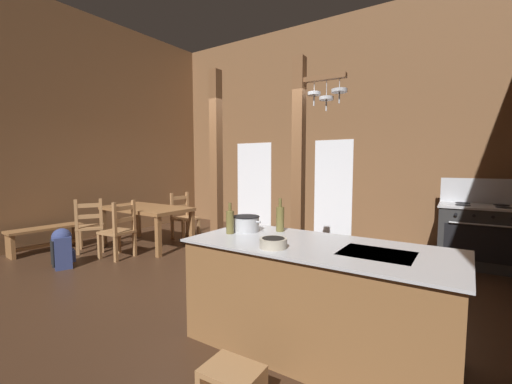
{
  "coord_description": "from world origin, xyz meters",
  "views": [
    {
      "loc": [
        2.91,
        -3.25,
        1.57
      ],
      "look_at": [
        0.45,
        0.4,
        1.18
      ],
      "focal_mm": 23.02,
      "sensor_mm": 36.0,
      "label": 1
    }
  ],
  "objects": [
    {
      "name": "wall_back",
      "position": [
        0.0,
        3.52,
        2.28
      ],
      "size": [
        8.24,
        0.14,
        4.56
      ],
      "primitive_type": "cube",
      "color": "brown",
      "rests_on": "ground_plane"
    },
    {
      "name": "backpack",
      "position": [
        -2.18,
        -0.89,
        0.31
      ],
      "size": [
        0.38,
        0.36,
        0.6
      ],
      "color": "navy",
      "rests_on": "ground_plane"
    },
    {
      "name": "kitchen_island",
      "position": [
        1.85,
        -0.78,
        0.45
      ],
      "size": [
        2.17,
        0.99,
        0.9
      ],
      "color": "brown",
      "rests_on": "ground_plane"
    },
    {
      "name": "ladderback_chair_near_window",
      "position": [
        -1.93,
        -0.11,
        0.45
      ],
      "size": [
        0.49,
        0.49,
        0.95
      ],
      "color": "#9E7044",
      "rests_on": "ground_plane"
    },
    {
      "name": "ladderback_chair_by_post",
      "position": [
        -2.08,
        1.47,
        0.45
      ],
      "size": [
        0.5,
        0.5,
        0.95
      ],
      "color": "#9E7044",
      "rests_on": "ground_plane"
    },
    {
      "name": "stockpot_on_counter",
      "position": [
        1.06,
        -0.68,
        0.97
      ],
      "size": [
        0.33,
        0.26,
        0.15
      ],
      "color": "#B7BABF",
      "rests_on": "kitchen_island"
    },
    {
      "name": "mixing_bowl_on_counter",
      "position": [
        1.6,
        -1.07,
        0.94
      ],
      "size": [
        0.22,
        0.22,
        0.08
      ],
      "color": "#B2A893",
      "rests_on": "kitchen_island"
    },
    {
      "name": "ground_plane",
      "position": [
        0.0,
        0.0,
        -0.05
      ],
      "size": [
        8.24,
        7.7,
        0.1
      ],
      "primitive_type": "cube",
      "color": "#382316"
    },
    {
      "name": "wall_left",
      "position": [
        -3.79,
        0.0,
        2.28
      ],
      "size": [
        0.14,
        7.7,
        4.56
      ],
      "primitive_type": "cube",
      "color": "brown",
      "rests_on": "ground_plane"
    },
    {
      "name": "stove_range",
      "position": [
        3.0,
        2.71,
        0.48
      ],
      "size": [
        1.17,
        0.86,
        1.32
      ],
      "color": "#2C2C2C",
      "rests_on": "ground_plane"
    },
    {
      "name": "bench_along_left_wall",
      "position": [
        -3.35,
        -0.61,
        0.3
      ],
      "size": [
        0.43,
        1.19,
        0.44
      ],
      "color": "brown",
      "rests_on": "ground_plane"
    },
    {
      "name": "glazed_door_back_left",
      "position": [
        -1.67,
        3.44,
        1.02
      ],
      "size": [
        1.0,
        0.01,
        2.05
      ],
      "primitive_type": "cube",
      "color": "white",
      "rests_on": "ground_plane"
    },
    {
      "name": "bottle_tall_on_counter",
      "position": [
        0.99,
        -0.85,
        1.02
      ],
      "size": [
        0.07,
        0.07,
        0.29
      ],
      "color": "brown",
      "rests_on": "kitchen_island"
    },
    {
      "name": "ladderback_chair_at_table_end",
      "position": [
        -2.7,
        -0.17,
        0.45
      ],
      "size": [
        0.61,
        0.61,
        0.95
      ],
      "color": "#9E7044",
      "rests_on": "ground_plane"
    },
    {
      "name": "dining_table",
      "position": [
        -2.22,
        0.66,
        0.65
      ],
      "size": [
        1.71,
        0.91,
        0.74
      ],
      "color": "brown",
      "rests_on": "ground_plane"
    },
    {
      "name": "glazed_panel_back_right",
      "position": [
        0.37,
        3.44,
        1.02
      ],
      "size": [
        0.84,
        0.01,
        2.05
      ],
      "primitive_type": "cube",
      "color": "white",
      "rests_on": "ground_plane"
    },
    {
      "name": "support_post_with_pot_rack",
      "position": [
        1.01,
        0.62,
        1.57
      ],
      "size": [
        0.69,
        0.2,
        2.91
      ],
      "color": "brown",
      "rests_on": "ground_plane"
    },
    {
      "name": "support_post_center",
      "position": [
        -0.32,
        0.47,
        1.46
      ],
      "size": [
        0.14,
        0.14,
        2.91
      ],
      "color": "brown",
      "rests_on": "ground_plane"
    },
    {
      "name": "bottle_short_on_counter",
      "position": [
        1.34,
        -0.49,
        1.03
      ],
      "size": [
        0.08,
        0.08,
        0.33
      ],
      "color": "brown",
      "rests_on": "kitchen_island"
    }
  ]
}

